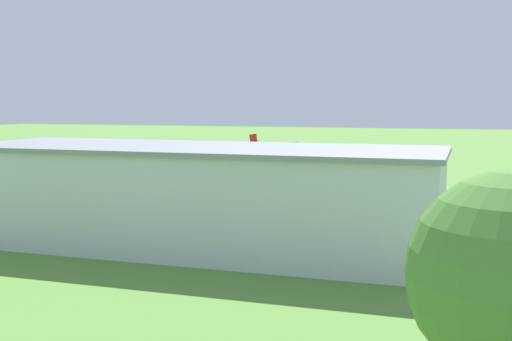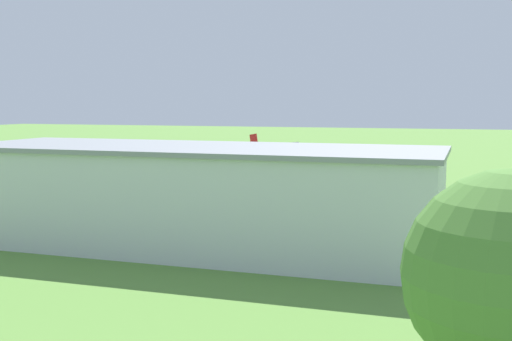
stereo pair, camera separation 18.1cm
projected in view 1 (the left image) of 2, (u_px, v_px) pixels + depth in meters
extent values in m
plane|color=#568438|center=(309.00, 190.00, 80.12)|extent=(400.00, 400.00, 0.00)
cube|color=silver|center=(196.00, 199.00, 48.45)|extent=(36.03, 12.51, 7.28)
cube|color=gray|center=(195.00, 148.00, 48.05)|extent=(36.64, 13.11, 0.35)
cube|color=#384251|center=(225.00, 196.00, 54.34)|extent=(10.00, 0.24, 5.97)
cylinder|color=#B21E1E|center=(269.00, 151.00, 82.20)|extent=(5.98, 2.81, 2.08)
cone|color=black|center=(290.00, 157.00, 80.40)|extent=(1.01, 0.96, 0.86)
cube|color=silver|center=(273.00, 154.00, 81.85)|extent=(3.87, 8.52, 0.36)
cube|color=silver|center=(277.00, 144.00, 81.39)|extent=(3.87, 8.52, 0.36)
cube|color=#B21E1E|center=(253.00, 139.00, 83.43)|extent=(1.28, 0.49, 1.47)
cube|color=silver|center=(252.00, 147.00, 83.64)|extent=(1.64, 2.75, 0.24)
cylinder|color=black|center=(267.00, 162.00, 81.38)|extent=(0.65, 0.33, 0.64)
cylinder|color=black|center=(275.00, 161.00, 82.91)|extent=(0.65, 0.33, 0.64)
cylinder|color=#332D28|center=(262.00, 150.00, 79.42)|extent=(0.31, 0.17, 1.27)
cylinder|color=#332D28|center=(286.00, 148.00, 83.82)|extent=(0.31, 0.17, 1.27)
cube|color=orange|center=(77.00, 200.00, 67.48)|extent=(2.43, 4.85, 0.70)
cube|color=#2D3842|center=(77.00, 194.00, 67.41)|extent=(1.94, 2.80, 0.50)
cylinder|color=black|center=(74.00, 206.00, 65.71)|extent=(0.31, 0.66, 0.64)
cylinder|color=black|center=(60.00, 205.00, 66.49)|extent=(0.31, 0.66, 0.64)
cylinder|color=black|center=(94.00, 202.00, 68.53)|extent=(0.31, 0.66, 0.64)
cylinder|color=black|center=(81.00, 200.00, 69.32)|extent=(0.31, 0.66, 0.64)
cube|color=slate|center=(10.00, 200.00, 67.09)|extent=(2.03, 4.28, 0.68)
cube|color=#2D3842|center=(10.00, 194.00, 67.03)|extent=(1.69, 2.44, 0.59)
cylinder|color=black|center=(7.00, 206.00, 65.49)|extent=(0.26, 0.65, 0.64)
cylinder|color=black|center=(27.00, 202.00, 68.12)|extent=(0.26, 0.65, 0.64)
cylinder|color=black|center=(14.00, 201.00, 68.76)|extent=(0.26, 0.65, 0.64)
cylinder|color=orange|center=(418.00, 217.00, 58.80)|extent=(0.41, 0.41, 0.78)
cylinder|color=orange|center=(418.00, 210.00, 58.73)|extent=(0.49, 0.49, 0.55)
sphere|color=brown|center=(419.00, 206.00, 58.69)|extent=(0.21, 0.21, 0.21)
cylinder|color=#33723F|center=(467.00, 226.00, 54.39)|extent=(0.41, 0.41, 0.87)
cylinder|color=navy|center=(468.00, 217.00, 54.31)|extent=(0.49, 0.49, 0.62)
sphere|color=beige|center=(468.00, 212.00, 54.26)|extent=(0.24, 0.24, 0.24)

